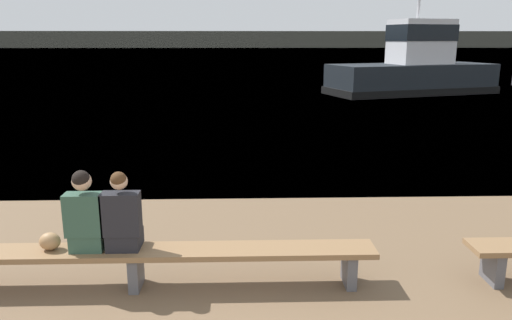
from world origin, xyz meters
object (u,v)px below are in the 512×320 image
person_right (122,217)px  tugboat_red (414,70)px  bench_main (135,257)px  person_left (85,216)px  shopping_bag (50,241)px

person_right → tugboat_red: bearing=63.3°
bench_main → person_right: size_ratio=5.95×
bench_main → person_right: bearing=175.7°
person_left → shopping_bag: person_left is taller
tugboat_red → shopping_bag: bearing=134.1°
person_left → shopping_bag: bearing=177.9°
shopping_bag → tugboat_red: tugboat_red is taller
person_right → shopping_bag: person_right is taller
bench_main → tugboat_red: bearing=63.6°
person_left → person_right: 0.42m
bench_main → person_right: 0.52m
person_left → tugboat_red: tugboat_red is taller
person_left → person_right: size_ratio=1.02×
bench_main → shopping_bag: bearing=178.6°
bench_main → tugboat_red: 23.86m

